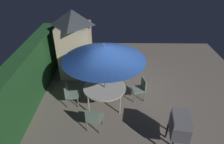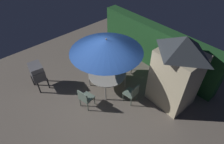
% 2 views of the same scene
% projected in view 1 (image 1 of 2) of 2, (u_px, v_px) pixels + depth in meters
% --- Properties ---
extents(ground_plane, '(11.00, 11.00, 0.00)m').
position_uv_depth(ground_plane, '(123.00, 99.00, 7.76)').
color(ground_plane, '#6B6056').
extents(hedge_backdrop, '(6.33, 0.59, 2.02)m').
position_uv_depth(hedge_backdrop, '(30.00, 77.00, 7.27)').
color(hedge_backdrop, '#1E4C23').
rests_on(hedge_backdrop, ground).
extents(garden_shed, '(1.62, 1.43, 2.97)m').
position_uv_depth(garden_shed, '(75.00, 43.00, 8.69)').
color(garden_shed, '#C6B793').
rests_on(garden_shed, ground).
extents(patio_table, '(1.56, 1.56, 0.74)m').
position_uv_depth(patio_table, '(105.00, 88.00, 7.18)').
color(patio_table, '#B2ADA3').
rests_on(patio_table, ground).
extents(patio_umbrella, '(2.81, 2.81, 2.45)m').
position_uv_depth(patio_umbrella, '(104.00, 53.00, 6.42)').
color(patio_umbrella, '#4C4C51').
rests_on(patio_umbrella, ground).
extents(bbq_grill, '(0.77, 0.60, 1.20)m').
position_uv_depth(bbq_grill, '(180.00, 126.00, 5.44)').
color(bbq_grill, '#47474C').
rests_on(bbq_grill, ground).
extents(chair_near_shed, '(0.55, 0.55, 0.90)m').
position_uv_depth(chair_near_shed, '(94.00, 118.00, 6.14)').
color(chair_near_shed, slate).
rests_on(chair_near_shed, ground).
extents(chair_far_side, '(0.55, 0.55, 0.90)m').
position_uv_depth(chair_far_side, '(140.00, 88.00, 7.51)').
color(chair_far_side, slate).
rests_on(chair_far_side, ground).
extents(chair_toward_hedge, '(0.52, 0.52, 0.90)m').
position_uv_depth(chair_toward_hedge, '(102.00, 73.00, 8.39)').
color(chair_toward_hedge, slate).
rests_on(chair_toward_hedge, ground).
extents(chair_toward_house, '(0.49, 0.50, 0.90)m').
position_uv_depth(chair_toward_house, '(70.00, 93.00, 7.21)').
color(chair_toward_house, slate).
rests_on(chair_toward_house, ground).
extents(potted_plant_by_shed, '(0.43, 0.43, 0.75)m').
position_uv_depth(potted_plant_by_shed, '(132.00, 53.00, 10.24)').
color(potted_plant_by_shed, silver).
rests_on(potted_plant_by_shed, ground).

